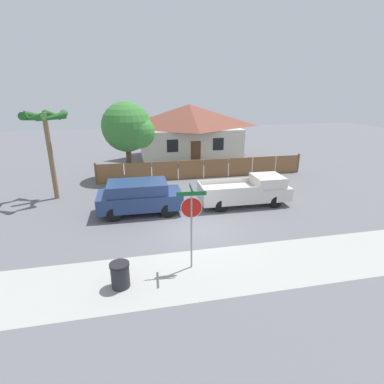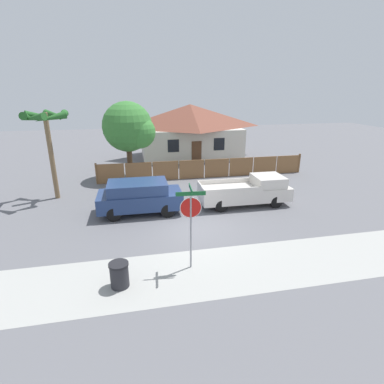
{
  "view_description": "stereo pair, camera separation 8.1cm",
  "coord_description": "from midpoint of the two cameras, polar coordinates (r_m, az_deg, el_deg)",
  "views": [
    {
      "loc": [
        -2.92,
        -12.83,
        6.47
      ],
      "look_at": [
        -0.02,
        0.85,
        1.6
      ],
      "focal_mm": 28.0,
      "sensor_mm": 36.0,
      "label": 1
    },
    {
      "loc": [
        -2.84,
        -12.84,
        6.47
      ],
      "look_at": [
        -0.02,
        0.85,
        1.6
      ],
      "focal_mm": 28.0,
      "sensor_mm": 36.0,
      "label": 2
    }
  ],
  "objects": [
    {
      "name": "oak_tree",
      "position": [
        22.62,
        -11.63,
        11.84
      ],
      "size": [
        3.79,
        3.61,
        5.62
      ],
      "color": "brown",
      "rests_on": "ground"
    },
    {
      "name": "ground_plane",
      "position": [
        14.66,
        0.93,
        -6.99
      ],
      "size": [
        80.0,
        80.0,
        0.0
      ],
      "primitive_type": "plane",
      "color": "slate"
    },
    {
      "name": "trash_bin",
      "position": [
        10.84,
        -13.45,
        -15.08
      ],
      "size": [
        0.67,
        0.67,
        0.9
      ],
      "color": "#28282D",
      "rests_on": "ground"
    },
    {
      "name": "wooden_fence",
      "position": [
        22.66,
        2.48,
        4.46
      ],
      "size": [
        15.79,
        0.12,
        1.52
      ],
      "color": "brown",
      "rests_on": "ground"
    },
    {
      "name": "sidewalk_strip",
      "position": [
        11.63,
        4.9,
        -14.63
      ],
      "size": [
        36.0,
        3.2,
        0.01
      ],
      "color": "#A3A39E",
      "rests_on": "ground"
    },
    {
      "name": "stop_sign",
      "position": [
        10.73,
        -0.02,
        -4.13
      ],
      "size": [
        1.07,
        0.96,
        3.23
      ],
      "rotation": [
        0.0,
        0.0,
        -0.08
      ],
      "color": "gray",
      "rests_on": "ground"
    },
    {
      "name": "orange_pickup",
      "position": [
        17.67,
        10.75,
        0.19
      ],
      "size": [
        5.23,
        1.95,
        1.67
      ],
      "rotation": [
        0.0,
        0.0,
        -0.01
      ],
      "color": "silver",
      "rests_on": "ground"
    },
    {
      "name": "palm_tree",
      "position": [
        19.45,
        -25.88,
        11.55
      ],
      "size": [
        2.6,
        2.81,
        5.26
      ],
      "color": "brown",
      "rests_on": "ground"
    },
    {
      "name": "house",
      "position": [
        29.72,
        -0.28,
        11.73
      ],
      "size": [
        10.04,
        6.33,
        5.02
      ],
      "color": "beige",
      "rests_on": "ground"
    },
    {
      "name": "red_suv",
      "position": [
        16.37,
        -9.81,
        -0.76
      ],
      "size": [
        4.48,
        2.08,
        1.76
      ],
      "rotation": [
        0.0,
        0.0,
        -0.01
      ],
      "color": "navy",
      "rests_on": "ground"
    }
  ]
}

